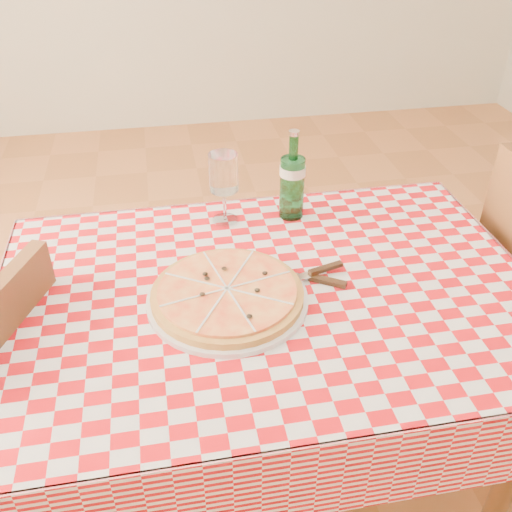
{
  "coord_description": "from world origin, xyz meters",
  "views": [
    {
      "loc": [
        -0.23,
        -1.05,
        1.6
      ],
      "look_at": [
        -0.02,
        0.06,
        0.82
      ],
      "focal_mm": 40.0,
      "sensor_mm": 36.0,
      "label": 1
    }
  ],
  "objects_px": {
    "dining_table": "(268,321)",
    "water_bottle": "(292,175)",
    "pizza_plate": "(227,293)",
    "wine_glass": "(224,189)"
  },
  "relations": [
    {
      "from": "dining_table",
      "to": "wine_glass",
      "type": "distance_m",
      "value": 0.4
    },
    {
      "from": "dining_table",
      "to": "water_bottle",
      "type": "relative_size",
      "value": 4.62
    },
    {
      "from": "dining_table",
      "to": "pizza_plate",
      "type": "relative_size",
      "value": 3.18
    },
    {
      "from": "dining_table",
      "to": "wine_glass",
      "type": "relative_size",
      "value": 5.83
    },
    {
      "from": "dining_table",
      "to": "water_bottle",
      "type": "xyz_separation_m",
      "value": [
        0.13,
        0.33,
        0.23
      ]
    },
    {
      "from": "dining_table",
      "to": "water_bottle",
      "type": "height_order",
      "value": "water_bottle"
    },
    {
      "from": "dining_table",
      "to": "pizza_plate",
      "type": "height_order",
      "value": "pizza_plate"
    },
    {
      "from": "pizza_plate",
      "to": "dining_table",
      "type": "bearing_deg",
      "value": 14.54
    },
    {
      "from": "wine_glass",
      "to": "water_bottle",
      "type": "bearing_deg",
      "value": -1.42
    },
    {
      "from": "dining_table",
      "to": "pizza_plate",
      "type": "xyz_separation_m",
      "value": [
        -0.1,
        -0.03,
        0.12
      ]
    }
  ]
}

